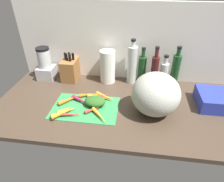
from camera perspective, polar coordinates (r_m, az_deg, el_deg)
The scene contains 26 objects.
ground_plane at distance 134.23cm, azimuth 2.14°, elevation -4.21°, with size 170.00×80.00×3.00cm, color #47382B.
wall_back at distance 153.55cm, azimuth 3.92°, elevation 14.07°, with size 170.00×3.00×60.00cm, color silver.
cutting_board at distance 130.29cm, azimuth -7.87°, elevation -4.82°, with size 43.57×29.26×0.80cm, color #338C4C.
carrot_0 at distance 139.51cm, azimuth -7.07°, elevation -1.05°, with size 2.59×2.59×12.82cm, color orange.
carrot_1 at distance 136.04cm, azimuth -2.06°, elevation -1.65°, with size 3.07×3.07×14.64cm, color orange.
carrot_2 at distance 135.33cm, azimuth -2.10°, elevation -2.12°, with size 2.03×2.03×12.55cm, color orange.
carrot_3 at distance 125.68cm, azimuth -5.46°, elevation -5.40°, with size 2.14×2.14×12.43cm, color red.
carrot_4 at distance 125.56cm, azimuth -13.91°, elevation -6.02°, with size 3.54×3.54×17.22cm, color orange.
carrot_5 at distance 127.87cm, azimuth -13.85°, elevation -5.44°, with size 2.71×2.71×10.40cm, color orange.
carrot_6 at distance 136.61cm, azimuth -12.40°, elevation -2.40°, with size 2.84×2.84×16.86cm, color orange.
carrot_7 at distance 133.80cm, azimuth -9.08°, elevation -2.75°, with size 3.13×3.13×16.09cm, color #B2264C.
carrot_8 at distance 123.75cm, azimuth -12.31°, elevation -6.78°, with size 2.37×2.37×14.12cm, color red.
carrot_9 at distance 136.36cm, azimuth -3.06°, elevation -1.52°, with size 3.31×3.31×12.05cm, color #B2264C.
carrot_10 at distance 120.27cm, azimuth -3.73°, elevation -7.22°, with size 2.62×2.62×16.25cm, color orange.
carrot_11 at distance 138.34cm, azimuth -4.68°, elevation -1.28°, with size 2.33×2.33×12.44cm, color orange.
carrot_greens_pile at distance 129.44cm, azimuth -5.03°, elevation -3.01°, with size 14.16×10.89×5.99cm, color #2D6023.
winter_squash at distance 121.20cm, azimuth 12.75°, elevation -0.92°, with size 29.90×29.50×27.26cm, color #B2B7A8.
knife_block at distance 161.49cm, azimuth -12.25°, elevation 6.24°, with size 11.76×16.54×22.61cm.
blender_appliance at distance 167.34cm, azimuth -19.01°, elevation 7.11°, with size 13.45×13.45×26.67cm.
paper_towel_roll at distance 153.01cm, azimuth -1.30°, elevation 7.20°, with size 11.74×11.74×26.08cm, color white.
bottle_0 at distance 151.51cm, azimuth 5.93°, elevation 7.79°, with size 7.38×7.38×35.59cm.
bottle_1 at distance 154.47cm, azimuth 8.82°, elevation 6.51°, with size 6.25×6.25×29.02cm.
bottle_2 at distance 150.86cm, azimuth 12.44°, elevation 6.02°, with size 5.55×5.55×31.64cm.
bottle_3 at distance 152.44cm, azimuth 15.01°, elevation 4.90°, with size 6.08×6.08×25.78cm.
bottle_4 at distance 154.86cm, azimuth 18.17°, elevation 5.98°, with size 6.19×6.19×31.77cm.
dish_rack at distance 146.35cm, azimuth 28.34°, elevation -2.27°, with size 23.88×23.11×9.36cm, color #2838AD.
Camera 1 is at (9.37, -106.49, 79.68)cm, focal length 30.98 mm.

